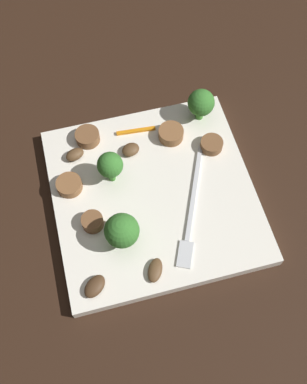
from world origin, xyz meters
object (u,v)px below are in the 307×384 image
object	(u,v)px
mushroom_3	(95,286)
pepper_strip_1	(133,131)
fork	(191,213)
sausage_slice_2	(88,137)
plate	(154,195)
broccoli_floret_0	(110,165)
sausage_slice_3	(69,185)
mushroom_0	(131,150)
sausage_slice_1	(92,222)
mushroom_2	(155,270)
broccoli_floret_1	(201,103)
sausage_slice_4	(212,145)
broccoli_floret_2	(122,231)
mushroom_1	(75,155)
sausage_slice_0	(171,134)

from	to	relation	value
mushroom_3	pepper_strip_1	size ratio (longest dim) A/B	0.55
fork	sausage_slice_2	size ratio (longest dim) A/B	4.91
plate	broccoli_floret_0	distance (m)	0.07
sausage_slice_3	mushroom_0	xyz separation A→B (m)	(-0.03, 0.09, -0.00)
sausage_slice_1	mushroom_0	distance (m)	0.12
sausage_slice_3	mushroom_2	world-z (taller)	sausage_slice_3
pepper_strip_1	fork	bearing A→B (deg)	17.25
broccoli_floret_1	sausage_slice_1	world-z (taller)	broccoli_floret_1
broccoli_floret_1	mushroom_2	bearing A→B (deg)	-30.08
sausage_slice_1	mushroom_0	world-z (taller)	sausage_slice_1
sausage_slice_2	pepper_strip_1	world-z (taller)	sausage_slice_2
plate	pepper_strip_1	xyz separation A→B (m)	(-0.10, -0.00, 0.01)
sausage_slice_2	mushroom_0	world-z (taller)	sausage_slice_2
broccoli_floret_1	sausage_slice_4	size ratio (longest dim) A/B	1.66
broccoli_floret_2	sausage_slice_2	size ratio (longest dim) A/B	1.60
sausage_slice_3	mushroom_2	xyz separation A→B (m)	(0.14, 0.08, -0.00)
pepper_strip_1	sausage_slice_2	bearing A→B (deg)	-93.07
plate	sausage_slice_1	bearing A→B (deg)	-73.73
broccoli_floret_2	sausage_slice_4	bearing A→B (deg)	124.96
mushroom_1	pepper_strip_1	distance (m)	0.09
broccoli_floret_1	sausage_slice_1	xyz separation A→B (m)	(0.13, -0.18, -0.02)
sausage_slice_0	mushroom_0	xyz separation A→B (m)	(0.01, -0.06, -0.00)
sausage_slice_2	sausage_slice_4	xyz separation A→B (m)	(0.06, 0.17, -0.00)
fork	broccoli_floret_0	bearing A→B (deg)	-106.51
broccoli_floret_0	sausage_slice_3	bearing A→B (deg)	-90.84
sausage_slice_2	sausage_slice_1	bearing A→B (deg)	-7.85
mushroom_0	broccoli_floret_0	bearing A→B (deg)	-44.22
mushroom_0	sausage_slice_3	bearing A→B (deg)	-69.68
sausage_slice_3	mushroom_1	distance (m)	0.05
sausage_slice_1	mushroom_1	world-z (taller)	sausage_slice_1
fork	mushroom_0	size ratio (longest dim) A/B	6.71
plate	mushroom_1	distance (m)	0.12
plate	mushroom_0	size ratio (longest dim) A/B	10.66
plate	fork	bearing A→B (deg)	43.23
mushroom_3	mushroom_2	bearing A→B (deg)	91.00
broccoli_floret_0	mushroom_2	bearing A→B (deg)	9.49
sausage_slice_4	mushroom_2	distance (m)	0.20
broccoli_floret_1	mushroom_0	world-z (taller)	broccoli_floret_1
broccoli_floret_0	mushroom_0	world-z (taller)	broccoli_floret_0
broccoli_floret_0	broccoli_floret_1	world-z (taller)	broccoli_floret_0
broccoli_floret_2	sausage_slice_1	bearing A→B (deg)	-133.67
broccoli_floret_1	fork	bearing A→B (deg)	-21.05
broccoli_floret_2	sausage_slice_4	world-z (taller)	broccoli_floret_2
broccoli_floret_1	sausage_slice_2	bearing A→B (deg)	-90.48
sausage_slice_0	mushroom_2	size ratio (longest dim) A/B	1.14
mushroom_0	pepper_strip_1	world-z (taller)	mushroom_0
plate	mushroom_2	xyz separation A→B (m)	(0.11, -0.03, 0.01)
mushroom_0	mushroom_3	size ratio (longest dim) A/B	0.80
mushroom_1	mushroom_0	bearing A→B (deg)	81.65
plate	sausage_slice_0	size ratio (longest dim) A/B	7.47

